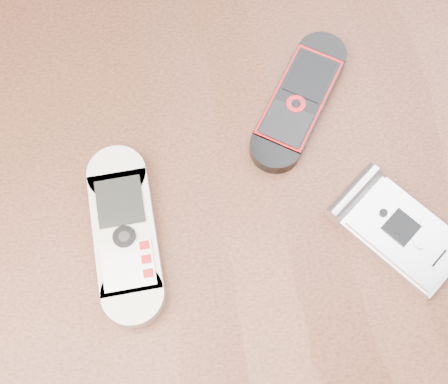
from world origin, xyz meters
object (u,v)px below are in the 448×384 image
at_px(nokia_black_red, 299,100).
at_px(motorola_razr, 402,232).
at_px(table, 219,232).
at_px(nokia_white, 125,233).

height_order(nokia_black_red, motorola_razr, motorola_razr).
bearing_deg(nokia_black_red, table, -102.86).
bearing_deg(table, nokia_white, -164.38).
bearing_deg(motorola_razr, nokia_white, 133.34).
bearing_deg(nokia_black_red, nokia_white, -114.15).
height_order(table, nokia_white, nokia_white).
xyz_separation_m(nokia_black_red, motorola_razr, (0.06, -0.14, 0.00)).
relative_size(table, nokia_white, 7.32).
height_order(nokia_white, nokia_black_red, nokia_white).
distance_m(table, nokia_black_red, 0.17).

